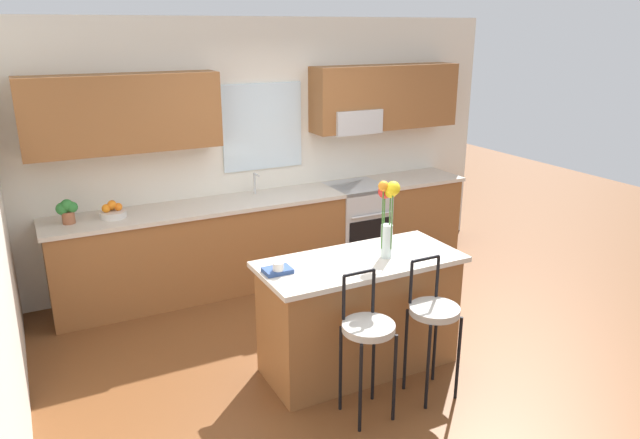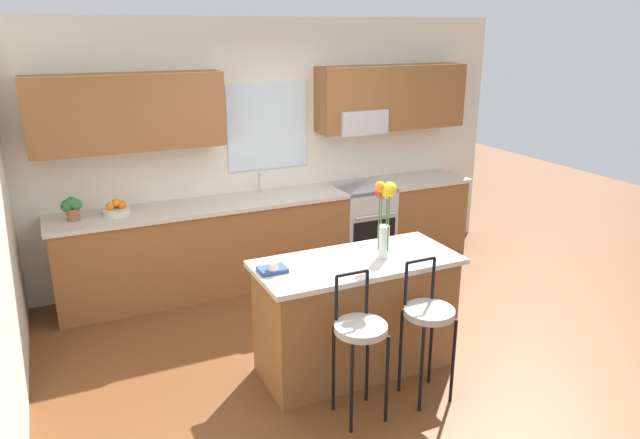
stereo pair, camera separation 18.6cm
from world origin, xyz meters
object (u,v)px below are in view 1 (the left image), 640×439
Objects in this scene: bar_stool_middle at (433,316)px; potted_plant_small at (67,210)px; mug_ceramic at (278,268)px; cookbook at (278,270)px; kitchen_island at (359,314)px; fruit_bowl_oranges at (112,212)px; oven_range at (356,224)px; flower_vase at (388,209)px; bar_stool_near at (368,333)px.

potted_plant_small is (-2.16, 2.50, 0.41)m from bar_stool_middle.
potted_plant_small reaches higher than mug_ceramic.
bar_stool_middle is 1.16m from cookbook.
kitchen_island is 7.85× the size of cookbook.
cookbook is at bearing -65.96° from fruit_bowl_oranges.
kitchen_island is (-1.10, -1.92, 0.00)m from oven_range.
potted_plant_small is at bearing 136.35° from flower_vase.
flower_vase is 2.64m from fruit_bowl_oranges.
oven_range is 0.59× the size of kitchen_island.
bar_stool_middle is 3.33m from potted_plant_small.
fruit_bowl_oranges is at bearing 0.56° from potted_plant_small.
flower_vase is at bearing -13.15° from kitchen_island.
kitchen_island is 2.58× the size of flower_vase.
flower_vase is 2.54× the size of fruit_bowl_oranges.
bar_stool_near is 5.21× the size of cookbook.
oven_range is 0.88× the size of bar_stool_near.
bar_stool_middle is at bearing -54.69° from fruit_bowl_oranges.
cookbook is (-1.76, -1.86, 0.48)m from oven_range.
flower_vase is (0.47, 0.52, 0.67)m from bar_stool_near.
bar_stool_near is 0.79m from cookbook.
bar_stool_middle reaches higher than oven_range.
flower_vase reaches higher than oven_range.
bar_stool_near reaches higher than mug_ceramic.
bar_stool_near is 4.34× the size of fruit_bowl_oranges.
cookbook is at bearing 174.94° from kitchen_island.
bar_stool_middle is (0.55, 0.00, 0.00)m from bar_stool_near.
bar_stool_near is at bearing -57.27° from potted_plant_small.
kitchen_island is 7.00× the size of potted_plant_small.
bar_stool_middle is 4.65× the size of potted_plant_small.
kitchen_island is at bearing 63.96° from bar_stool_near.
fruit_bowl_oranges is at bearing 113.47° from mug_ceramic.
fruit_bowl_oranges is 1.07× the size of potted_plant_small.
bar_stool_middle is 1.71× the size of flower_vase.
cookbook is (-0.86, 0.11, -0.37)m from flower_vase.
fruit_bowl_oranges is at bearing 179.36° from oven_range.
fruit_bowl_oranges reaches higher than oven_range.
bar_stool_middle is at bearing -108.50° from oven_range.
bar_stool_middle is at bearing -49.23° from potted_plant_small.
fruit_bowl_oranges reaches higher than bar_stool_near.
mug_ceramic is (-0.94, 0.59, 0.33)m from bar_stool_middle.
bar_stool_near is at bearing -116.04° from kitchen_island.
potted_plant_small is at bearing 122.73° from bar_stool_near.
fruit_bowl_oranges is (-1.78, 2.51, 0.34)m from bar_stool_middle.
bar_stool_near is 2.81m from fruit_bowl_oranges.
kitchen_island is 2.77m from potted_plant_small.
mug_ceramic is 2.09m from fruit_bowl_oranges.
flower_vase is (-0.08, 0.52, 0.67)m from bar_stool_middle.
cookbook is at bearing 76.39° from mug_ceramic.
oven_range is 3.05m from potted_plant_small.
fruit_bowl_oranges is at bearing 130.50° from flower_vase.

